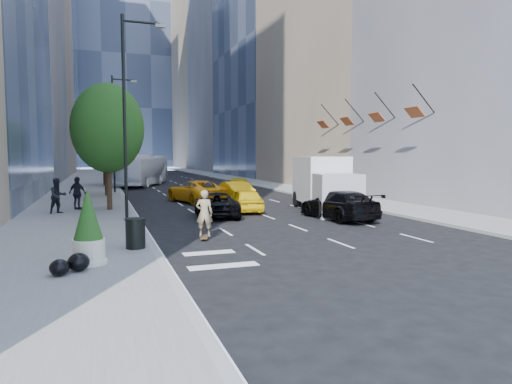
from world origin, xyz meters
name	(u,v)px	position (x,y,z in m)	size (l,w,h in m)	color
ground	(278,229)	(0.00, 0.00, 0.00)	(160.00, 160.00, 0.00)	black
sidewalk_left	(87,188)	(-9.00, 30.00, 0.07)	(6.00, 120.00, 0.15)	slate
sidewalk_right	(262,184)	(10.00, 30.00, 0.07)	(4.00, 120.00, 0.15)	slate
tower_left_end	(25,31)	(-22.00, 92.00, 30.00)	(20.00, 28.00, 60.00)	#313A4D
tower_right_mid	(245,15)	(22.00, 74.00, 32.50)	(20.00, 24.00, 65.00)	slate
tower_right_far	(217,71)	(22.00, 98.00, 25.00)	(20.00, 24.00, 50.00)	#86725D
tower_distant	(123,9)	(0.00, 120.00, 45.00)	(40.00, 20.00, 90.00)	#313A4D
lamp_near	(128,106)	(-6.32, 4.00, 5.81)	(2.13, 0.22, 10.00)	black
lamp_far	(115,127)	(-6.32, 22.00, 5.81)	(2.13, 0.22, 10.00)	black
tree_near	(108,128)	(-7.20, 9.00, 4.97)	(4.20, 4.20, 7.46)	black
tree_mid	(105,131)	(-7.20, 19.00, 5.32)	(4.50, 4.50, 7.99)	black
tree_far	(104,143)	(-7.20, 32.00, 4.62)	(3.90, 3.90, 6.92)	black
traffic_signal	(110,148)	(-6.40, 40.00, 4.23)	(2.48, 0.53, 5.20)	black
facade_flags	(363,117)	(10.64, 10.00, 6.18)	(1.85, 13.30, 2.05)	black
skateboarder	(204,216)	(-3.79, -1.50, 0.94)	(0.69, 0.45, 1.88)	#806F50
black_sedan_lincoln	(216,204)	(-1.67, 5.00, 0.68)	(2.25, 4.88, 1.35)	black
black_sedan_mercedes	(339,205)	(4.20, 1.88, 0.77)	(2.17, 5.33, 1.55)	black
taxi_a	(246,200)	(0.50, 6.50, 0.70)	(1.65, 4.10, 1.40)	#E4BB0C
taxi_b	(233,192)	(1.20, 11.70, 0.76)	(1.61, 4.62, 1.52)	#FFB50D
taxi_c	(196,191)	(-1.17, 13.00, 0.79)	(2.62, 5.68, 1.58)	#FEA60D
taxi_d	(239,186)	(3.95, 19.26, 0.68)	(1.92, 4.72, 1.37)	#D7B70B
city_bus	(143,170)	(-3.20, 32.29, 1.72)	(2.88, 12.32, 3.43)	white
box_truck	(324,184)	(5.06, 5.16, 1.68)	(3.76, 7.24, 3.30)	#B8B8B8
pedestrian_a	(58,196)	(-9.96, 8.03, 1.14)	(0.96, 0.75, 1.98)	black
pedestrian_b	(78,193)	(-9.00, 9.64, 1.13)	(1.15, 0.48, 1.96)	black
trash_can	(135,234)	(-6.60, -3.09, 0.65)	(0.67, 0.67, 1.01)	black
planter_shrub	(88,228)	(-8.10, -5.00, 1.23)	(0.94, 0.94, 2.26)	beige
garbage_bags	(71,264)	(-8.55, -5.96, 0.39)	(1.04, 1.00, 0.51)	black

